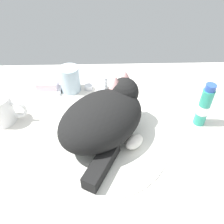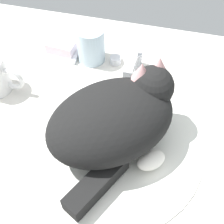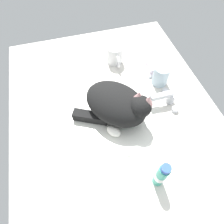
# 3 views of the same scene
# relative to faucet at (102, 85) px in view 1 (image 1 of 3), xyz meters

# --- Properties ---
(ground_plane) EXTENTS (1.10, 0.83, 0.03)m
(ground_plane) POSITION_rel_faucet_xyz_m (0.00, -0.22, -0.04)
(ground_plane) COLOR silver
(sink_basin) EXTENTS (0.37, 0.37, 0.01)m
(sink_basin) POSITION_rel_faucet_xyz_m (0.00, -0.22, -0.03)
(sink_basin) COLOR silver
(sink_basin) RESTS_ON ground_plane
(faucet) EXTENTS (0.13, 0.11, 0.06)m
(faucet) POSITION_rel_faucet_xyz_m (0.00, 0.00, 0.00)
(faucet) COLOR silver
(faucet) RESTS_ON ground_plane
(cat) EXTENTS (0.29, 0.31, 0.16)m
(cat) POSITION_rel_faucet_xyz_m (0.01, -0.22, 0.05)
(cat) COLOR black
(cat) RESTS_ON sink_basin
(coffee_mug) EXTENTS (0.12, 0.08, 0.09)m
(coffee_mug) POSITION_rel_faucet_xyz_m (-0.29, -0.14, 0.01)
(coffee_mug) COLOR white
(coffee_mug) RESTS_ON ground_plane
(rinse_cup) EXTENTS (0.07, 0.07, 0.09)m
(rinse_cup) POSITION_rel_faucet_xyz_m (-0.11, 0.01, 0.02)
(rinse_cup) COLOR silver
(rinse_cup) RESTS_ON ground_plane
(soap_dish) EXTENTS (0.09, 0.06, 0.01)m
(soap_dish) POSITION_rel_faucet_xyz_m (-0.19, 0.01, -0.02)
(soap_dish) COLOR white
(soap_dish) RESTS_ON ground_plane
(soap_bar) EXTENTS (0.07, 0.05, 0.03)m
(soap_bar) POSITION_rel_faucet_xyz_m (-0.19, 0.01, -0.00)
(soap_bar) COLOR silver
(soap_bar) RESTS_ON soap_dish
(toothpaste_bottle) EXTENTS (0.03, 0.03, 0.14)m
(toothpaste_bottle) POSITION_rel_faucet_xyz_m (0.29, -0.16, 0.04)
(toothpaste_bottle) COLOR teal
(toothpaste_bottle) RESTS_ON ground_plane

